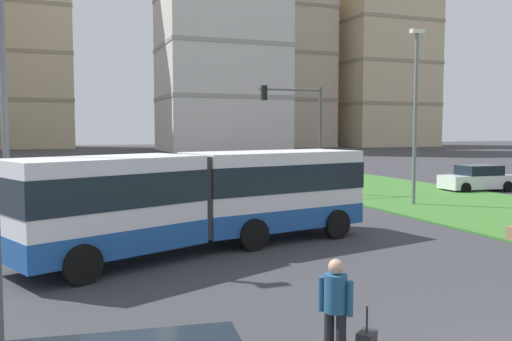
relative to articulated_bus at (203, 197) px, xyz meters
name	(u,v)px	position (x,y,z in m)	size (l,w,h in m)	color
articulated_bus	(203,197)	(0.00, 0.00, 0.00)	(11.94, 6.00, 3.00)	white
car_white_van	(477,179)	(19.78, 9.68, -0.90)	(4.50, 2.23, 1.58)	silver
car_navy_sedan	(79,185)	(-3.14, 14.42, -0.90)	(4.59, 2.45, 1.58)	#19234C
pedestrian_crossing	(335,305)	(-0.25, -8.87, -0.65)	(0.40, 0.47, 1.74)	black
traffic_light_near_left	(236,93)	(-3.45, -13.60, 2.28)	(3.52, 0.28, 5.71)	#474C51
traffic_light_far_right	(301,121)	(8.72, 11.40, 2.56)	(3.84, 0.28, 6.15)	#474C51
streetlight_left	(3,79)	(-5.60, 0.74, 3.53)	(0.70, 0.28, 9.47)	slate
streetlight_median	(415,109)	(12.24, 5.83, 3.07)	(0.70, 0.28, 8.57)	slate
apartment_tower_westcentre	(30,12)	(-8.15, 101.05, 25.33)	(15.42, 15.83, 53.92)	beige
apartment_tower_eastcentre	(280,58)	(42.04, 92.70, 17.50)	(19.33, 17.55, 38.27)	#C6B299
apartment_tower_east	(380,27)	(64.74, 88.99, 25.05)	(20.23, 19.34, 53.35)	beige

